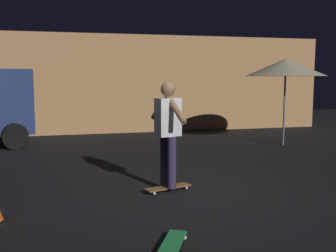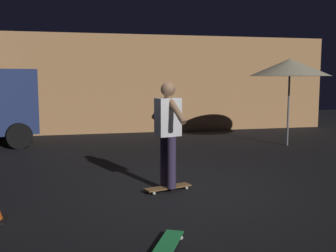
{
  "view_description": "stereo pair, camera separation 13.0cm",
  "coord_description": "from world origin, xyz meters",
  "px_view_note": "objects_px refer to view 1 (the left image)",
  "views": [
    {
      "loc": [
        -1.78,
        -5.91,
        1.81
      ],
      "look_at": [
        -0.22,
        0.15,
        1.05
      ],
      "focal_mm": 42.88,
      "sensor_mm": 36.0,
      "label": 1
    },
    {
      "loc": [
        -1.66,
        -5.94,
        1.81
      ],
      "look_at": [
        -0.22,
        0.15,
        1.05
      ],
      "focal_mm": 42.88,
      "sensor_mm": 36.0,
      "label": 2
    }
  ],
  "objects_px": {
    "patio_umbrella": "(286,68)",
    "skateboard_spare": "(171,245)",
    "skater": "(168,127)",
    "skateboard_ridden": "(168,188)"
  },
  "relations": [
    {
      "from": "skater",
      "to": "patio_umbrella",
      "type": "bearing_deg",
      "value": 40.4
    },
    {
      "from": "patio_umbrella",
      "to": "skateboard_spare",
      "type": "height_order",
      "value": "patio_umbrella"
    },
    {
      "from": "patio_umbrella",
      "to": "skateboard_spare",
      "type": "xyz_separation_m",
      "value": [
        -4.62,
        -5.66,
        -2.02
      ]
    },
    {
      "from": "patio_umbrella",
      "to": "skater",
      "type": "distance_m",
      "value": 5.49
    },
    {
      "from": "skateboard_ridden",
      "to": "skateboard_spare",
      "type": "distance_m",
      "value": 2.23
    },
    {
      "from": "patio_umbrella",
      "to": "skateboard_ridden",
      "type": "xyz_separation_m",
      "value": [
        -4.1,
        -3.49,
        -2.02
      ]
    },
    {
      "from": "skateboard_spare",
      "to": "skater",
      "type": "xyz_separation_m",
      "value": [
        0.52,
        2.17,
        0.98
      ]
    },
    {
      "from": "skateboard_spare",
      "to": "skater",
      "type": "height_order",
      "value": "skater"
    },
    {
      "from": "patio_umbrella",
      "to": "skateboard_spare",
      "type": "distance_m",
      "value": 7.58
    },
    {
      "from": "patio_umbrella",
      "to": "skateboard_spare",
      "type": "relative_size",
      "value": 2.93
    }
  ]
}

